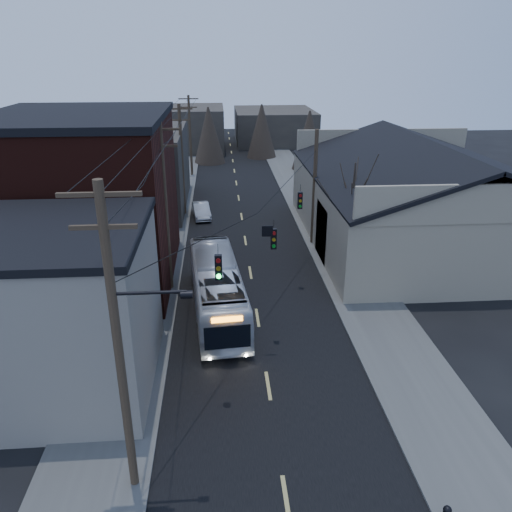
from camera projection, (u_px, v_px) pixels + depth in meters
The scene contains 13 objects.
road_surface at pixel (243, 224), 42.04m from camera, with size 9.00×110.00×0.02m, color black.
sidewalk_left at pixel (165, 225), 41.57m from camera, with size 4.00×110.00×0.12m, color #474744.
sidewalk_right at pixel (319, 221), 42.47m from camera, with size 4.00×110.00×0.12m, color #474744.
building_clapboard at pixel (51, 312), 20.73m from camera, with size 8.00×8.00×7.00m, color #6E665C.
building_brick at pixel (86, 203), 30.22m from camera, with size 10.00×12.00×10.00m, color black.
building_left_far at pixel (135, 169), 45.57m from camera, with size 9.00×14.00×7.00m, color #322C28.
warehouse at pixel (419, 207), 37.31m from camera, with size 16.16×20.60×7.73m.
building_far_left at pixel (189, 128), 72.73m from camera, with size 10.00×12.00×6.00m, color #322C28.
building_far_right at pixel (274, 126), 78.43m from camera, with size 12.00×14.00×5.00m, color #322C28.
bare_tree at pixel (351, 218), 31.90m from camera, with size 0.40×0.40×7.20m, color black.
utility_lines at pixel (201, 184), 34.53m from camera, with size 11.24×45.28×10.50m.
bus at pixel (217, 288), 27.36m from camera, with size 2.46×10.50×2.93m, color silver.
parked_car at pixel (201, 211), 43.42m from camera, with size 1.34×3.85×1.27m, color #B1B4B9.
Camera 1 is at (-1.88, -9.86, 13.57)m, focal length 35.00 mm.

